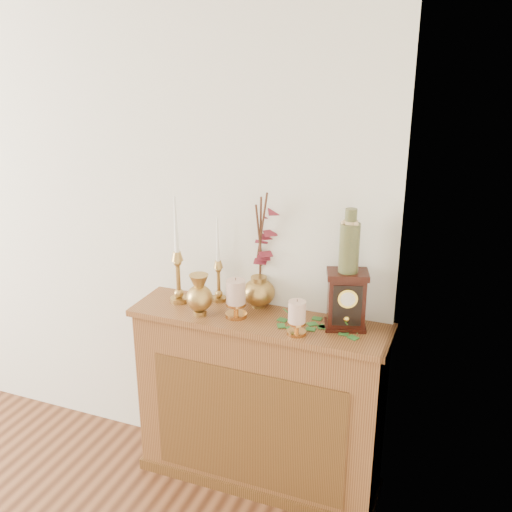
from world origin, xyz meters
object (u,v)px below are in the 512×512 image
at_px(candlestick_left, 178,269).
at_px(mantel_clock, 346,301).
at_px(candlestick_center, 218,274).
at_px(bud_vase, 199,295).
at_px(ceramic_vase, 349,244).
at_px(ginger_jar, 265,254).

xyz_separation_m(candlestick_left, mantel_clock, (0.83, 0.02, -0.04)).
height_order(candlestick_center, bud_vase, candlestick_center).
xyz_separation_m(candlestick_center, ceramic_vase, (0.65, -0.06, 0.26)).
height_order(candlestick_left, candlestick_center, candlestick_left).
relative_size(candlestick_left, candlestick_center, 1.24).
height_order(candlestick_left, bud_vase, candlestick_left).
relative_size(candlestick_left, ceramic_vase, 1.89).
height_order(candlestick_left, ginger_jar, ginger_jar).
bearing_deg(ceramic_vase, bud_vase, -169.61).
bearing_deg(ginger_jar, candlestick_center, -168.45).
bearing_deg(ceramic_vase, mantel_clock, -72.25).
distance_m(candlestick_center, mantel_clock, 0.66).
height_order(bud_vase, mantel_clock, mantel_clock).
height_order(candlestick_left, ceramic_vase, ceramic_vase).
bearing_deg(ginger_jar, candlestick_left, -162.19).
bearing_deg(mantel_clock, candlestick_center, 156.93).
bearing_deg(candlestick_left, mantel_clock, 1.57).
distance_m(ginger_jar, mantel_clock, 0.46).
distance_m(bud_vase, ginger_jar, 0.37).
distance_m(candlestick_left, ginger_jar, 0.43).
bearing_deg(candlestick_center, bud_vase, -94.78).
distance_m(candlestick_left, ceramic_vase, 0.86).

